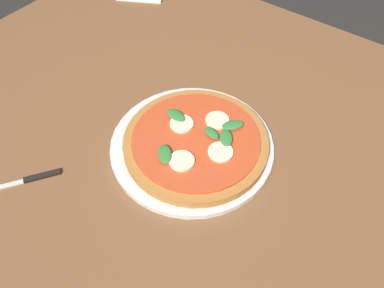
{
  "coord_description": "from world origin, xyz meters",
  "views": [
    {
      "loc": [
        0.23,
        -0.33,
        1.31
      ],
      "look_at": [
        -0.05,
        0.04,
        0.75
      ],
      "focal_mm": 35.62,
      "sensor_mm": 36.0,
      "label": 1
    }
  ],
  "objects_px": {
    "knife": "(26,180)",
    "serving_tray": "(192,145)",
    "dining_table": "(199,197)",
    "pizza": "(196,142)"
  },
  "relations": [
    {
      "from": "dining_table",
      "to": "serving_tray",
      "type": "bearing_deg",
      "value": 138.97
    },
    {
      "from": "dining_table",
      "to": "pizza",
      "type": "relative_size",
      "value": 5.28
    },
    {
      "from": "dining_table",
      "to": "knife",
      "type": "bearing_deg",
      "value": -140.67
    },
    {
      "from": "knife",
      "to": "serving_tray",
      "type": "bearing_deg",
      "value": 51.31
    },
    {
      "from": "serving_tray",
      "to": "pizza",
      "type": "bearing_deg",
      "value": -0.1
    },
    {
      "from": "dining_table",
      "to": "serving_tray",
      "type": "relative_size",
      "value": 4.62
    },
    {
      "from": "pizza",
      "to": "serving_tray",
      "type": "bearing_deg",
      "value": 179.9
    },
    {
      "from": "knife",
      "to": "pizza",
      "type": "bearing_deg",
      "value": 49.98
    },
    {
      "from": "dining_table",
      "to": "serving_tray",
      "type": "distance_m",
      "value": 0.11
    },
    {
      "from": "dining_table",
      "to": "knife",
      "type": "distance_m",
      "value": 0.33
    }
  ]
}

